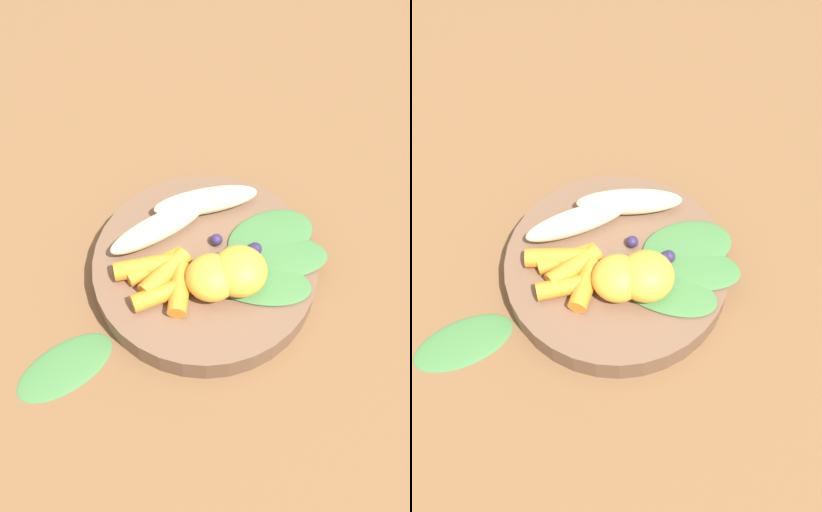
# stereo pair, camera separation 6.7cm
# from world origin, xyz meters

# --- Properties ---
(ground_plane) EXTENTS (2.40, 2.40, 0.00)m
(ground_plane) POSITION_xyz_m (0.00, 0.00, 0.00)
(ground_plane) COLOR brown
(bowl) EXTENTS (0.23, 0.23, 0.03)m
(bowl) POSITION_xyz_m (0.00, 0.00, 0.02)
(bowl) COLOR brown
(bowl) RESTS_ON ground_plane
(banana_peeled_left) EXTENTS (0.11, 0.07, 0.03)m
(banana_peeled_left) POSITION_xyz_m (-0.04, 0.04, 0.04)
(banana_peeled_left) COLOR beige
(banana_peeled_left) RESTS_ON bowl
(banana_peeled_right) EXTENTS (0.11, 0.03, 0.03)m
(banana_peeled_right) POSITION_xyz_m (0.01, 0.07, 0.04)
(banana_peeled_right) COLOR beige
(banana_peeled_right) RESTS_ON bowl
(orange_segment_near) EXTENTS (0.06, 0.06, 0.04)m
(orange_segment_near) POSITION_xyz_m (0.03, -0.03, 0.05)
(orange_segment_near) COLOR #F4A833
(orange_segment_near) RESTS_ON bowl
(orange_segment_far) EXTENTS (0.05, 0.05, 0.04)m
(orange_segment_far) POSITION_xyz_m (-0.00, -0.03, 0.05)
(orange_segment_far) COLOR #F4A833
(orange_segment_far) RESTS_ON bowl
(carrot_front) EXTENTS (0.06, 0.04, 0.02)m
(carrot_front) POSITION_xyz_m (-0.05, 0.00, 0.04)
(carrot_front) COLOR orange
(carrot_front) RESTS_ON bowl
(carrot_mid_left) EXTENTS (0.06, 0.02, 0.02)m
(carrot_mid_left) POSITION_xyz_m (-0.06, -0.00, 0.04)
(carrot_mid_left) COLOR orange
(carrot_mid_left) RESTS_ON bowl
(carrot_mid_right) EXTENTS (0.06, 0.05, 0.02)m
(carrot_mid_right) POSITION_xyz_m (-0.04, -0.01, 0.04)
(carrot_mid_right) COLOR orange
(carrot_mid_right) RESTS_ON bowl
(carrot_rear) EXTENTS (0.06, 0.03, 0.02)m
(carrot_rear) POSITION_xyz_m (-0.05, -0.03, 0.04)
(carrot_rear) COLOR orange
(carrot_rear) RESTS_ON bowl
(carrot_small) EXTENTS (0.03, 0.06, 0.02)m
(carrot_small) POSITION_xyz_m (-0.03, -0.03, 0.04)
(carrot_small) COLOR orange
(carrot_small) RESTS_ON bowl
(blueberry_pile) EXTENTS (0.05, 0.04, 0.02)m
(blueberry_pile) POSITION_xyz_m (0.03, 0.00, 0.04)
(blueberry_pile) COLOR #2D234C
(blueberry_pile) RESTS_ON bowl
(kale_leaf_left) EXTENTS (0.12, 0.10, 0.01)m
(kale_leaf_left) POSITION_xyz_m (0.05, -0.03, 0.03)
(kale_leaf_left) COLOR #3D7038
(kale_leaf_left) RESTS_ON bowl
(kale_leaf_right) EXTENTS (0.12, 0.07, 0.01)m
(kale_leaf_right) POSITION_xyz_m (0.07, -0.01, 0.03)
(kale_leaf_right) COLOR #3D7038
(kale_leaf_right) RESTS_ON bowl
(kale_leaf_rear) EXTENTS (0.11, 0.08, 0.01)m
(kale_leaf_rear) POSITION_xyz_m (0.07, 0.02, 0.03)
(kale_leaf_rear) COLOR #3D7038
(kale_leaf_rear) RESTS_ON bowl
(kale_leaf_stray) EXTENTS (0.11, 0.09, 0.01)m
(kale_leaf_stray) POSITION_xyz_m (-0.15, -0.07, 0.00)
(kale_leaf_stray) COLOR #3D7038
(kale_leaf_stray) RESTS_ON ground_plane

